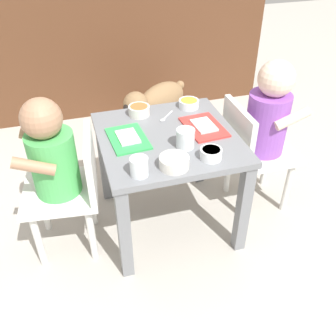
% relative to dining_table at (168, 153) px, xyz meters
% --- Properties ---
extents(ground_plane, '(7.00, 7.00, 0.00)m').
position_rel_dining_table_xyz_m(ground_plane, '(0.00, 0.00, -0.36)').
color(ground_plane, '#B2ADA3').
extents(kitchen_cabinet_back, '(1.92, 0.30, 0.89)m').
position_rel_dining_table_xyz_m(kitchen_cabinet_back, '(0.00, 1.22, 0.08)').
color(kitchen_cabinet_back, '#56331E').
rests_on(kitchen_cabinet_back, ground).
extents(dining_table, '(0.53, 0.53, 0.44)m').
position_rel_dining_table_xyz_m(dining_table, '(0.00, 0.00, 0.00)').
color(dining_table, slate).
rests_on(dining_table, ground).
extents(seated_child_left, '(0.31, 0.31, 0.67)m').
position_rel_dining_table_xyz_m(seated_child_left, '(-0.42, -0.02, 0.06)').
color(seated_child_left, silver).
rests_on(seated_child_left, ground).
extents(seated_child_right, '(0.28, 0.28, 0.69)m').
position_rel_dining_table_xyz_m(seated_child_right, '(0.43, 0.01, 0.07)').
color(seated_child_right, silver).
rests_on(seated_child_right, ground).
extents(dog, '(0.43, 0.33, 0.35)m').
position_rel_dining_table_xyz_m(dog, '(0.14, 0.69, -0.13)').
color(dog, olive).
rests_on(dog, ground).
extents(food_tray_left, '(0.15, 0.21, 0.02)m').
position_rel_dining_table_xyz_m(food_tray_left, '(-0.15, 0.02, 0.09)').
color(food_tray_left, green).
rests_on(food_tray_left, dining_table).
extents(food_tray_right, '(0.15, 0.21, 0.02)m').
position_rel_dining_table_xyz_m(food_tray_right, '(0.15, 0.02, 0.09)').
color(food_tray_right, red).
rests_on(food_tray_right, dining_table).
extents(water_cup_left, '(0.06, 0.06, 0.07)m').
position_rel_dining_table_xyz_m(water_cup_left, '(-0.16, -0.21, 0.11)').
color(water_cup_left, white).
rests_on(water_cup_left, dining_table).
extents(water_cup_right, '(0.07, 0.07, 0.07)m').
position_rel_dining_table_xyz_m(water_cup_right, '(0.04, -0.09, 0.11)').
color(water_cup_right, white).
rests_on(water_cup_right, dining_table).
extents(cereal_bowl_right_side, '(0.09, 0.09, 0.03)m').
position_rel_dining_table_xyz_m(cereal_bowl_right_side, '(0.15, 0.20, 0.10)').
color(cereal_bowl_right_side, white).
rests_on(cereal_bowl_right_side, dining_table).
extents(veggie_bowl_near, '(0.08, 0.08, 0.04)m').
position_rel_dining_table_xyz_m(veggie_bowl_near, '(0.10, -0.19, 0.10)').
color(veggie_bowl_near, white).
rests_on(veggie_bowl_near, dining_table).
extents(cereal_bowl_left_side, '(0.09, 0.09, 0.04)m').
position_rel_dining_table_xyz_m(cereal_bowl_left_side, '(-0.07, 0.20, 0.10)').
color(cereal_bowl_left_side, silver).
rests_on(cereal_bowl_left_side, dining_table).
extents(veggie_bowl_far, '(0.10, 0.10, 0.04)m').
position_rel_dining_table_xyz_m(veggie_bowl_far, '(-0.04, -0.20, 0.10)').
color(veggie_bowl_far, silver).
rests_on(veggie_bowl_far, dining_table).
extents(spoon_by_left_tray, '(0.08, 0.08, 0.01)m').
position_rel_dining_table_xyz_m(spoon_by_left_tray, '(0.03, 0.14, 0.09)').
color(spoon_by_left_tray, silver).
rests_on(spoon_by_left_tray, dining_table).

